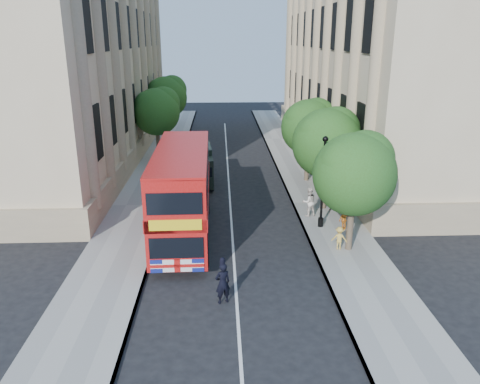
{
  "coord_description": "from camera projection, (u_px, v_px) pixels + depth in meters",
  "views": [
    {
      "loc": [
        -0.58,
        -18.21,
        10.26
      ],
      "look_at": [
        0.45,
        5.77,
        2.3
      ],
      "focal_mm": 35.0,
      "sensor_mm": 36.0,
      "label": 1
    }
  ],
  "objects": [
    {
      "name": "tree_right_far",
      "position": [
        309.0,
        124.0,
        33.65
      ],
      "size": [
        4.0,
        4.0,
        6.15
      ],
      "color": "#473828",
      "rests_on": "ground"
    },
    {
      "name": "double_decker_bus",
      "position": [
        183.0,
        191.0,
        24.59
      ],
      "size": [
        2.85,
        10.18,
        4.68
      ],
      "rotation": [
        0.0,
        0.0,
        0.01
      ],
      "color": "#AB0E0B",
      "rests_on": "ground"
    },
    {
      "name": "police_constable",
      "position": [
        223.0,
        283.0,
        18.75
      ],
      "size": [
        0.76,
        0.64,
        1.76
      ],
      "primitive_type": "imported",
      "rotation": [
        0.0,
        0.0,
        3.55
      ],
      "color": "black",
      "rests_on": "ground"
    },
    {
      "name": "woman_pedestrian",
      "position": [
        309.0,
        202.0,
        27.69
      ],
      "size": [
        1.02,
        0.9,
        1.75
      ],
      "primitive_type": "imported",
      "rotation": [
        0.0,
        0.0,
        3.46
      ],
      "color": "silver",
      "rests_on": "pavement_right"
    },
    {
      "name": "pavement_right",
      "position": [
        319.0,
        203.0,
        30.22
      ],
      "size": [
        3.5,
        80.0,
        0.12
      ],
      "primitive_type": "cube",
      "color": "gray",
      "rests_on": "ground"
    },
    {
      "name": "box_van",
      "position": [
        198.0,
        167.0,
        33.82
      ],
      "size": [
        2.31,
        4.93,
        2.74
      ],
      "rotation": [
        0.0,
        0.0,
        0.08
      ],
      "color": "black",
      "rests_on": "ground"
    },
    {
      "name": "child_b",
      "position": [
        339.0,
        238.0,
        23.36
      ],
      "size": [
        0.87,
        0.64,
        1.2
      ],
      "primitive_type": "imported",
      "rotation": [
        0.0,
        0.0,
        2.86
      ],
      "color": "gold",
      "rests_on": "pavement_right"
    },
    {
      "name": "child_a",
      "position": [
        344.0,
        220.0,
        25.72
      ],
      "size": [
        0.76,
        0.58,
        1.2
      ],
      "primitive_type": "imported",
      "rotation": [
        0.0,
        0.0,
        3.62
      ],
      "color": "orange",
      "rests_on": "pavement_right"
    },
    {
      "name": "ground",
      "position": [
        235.0,
        283.0,
        20.52
      ],
      "size": [
        120.0,
        120.0,
        0.0
      ],
      "primitive_type": "plane",
      "color": "black",
      "rests_on": "ground"
    },
    {
      "name": "lamp_post",
      "position": [
        323.0,
        186.0,
        25.62
      ],
      "size": [
        0.32,
        0.32,
        5.16
      ],
      "color": "black",
      "rests_on": "pavement_right"
    },
    {
      "name": "tree_right_mid",
      "position": [
        328.0,
        140.0,
        27.92
      ],
      "size": [
        4.2,
        4.2,
        6.37
      ],
      "color": "#473828",
      "rests_on": "ground"
    },
    {
      "name": "building_right",
      "position": [
        383.0,
        52.0,
        41.0
      ],
      "size": [
        12.0,
        38.0,
        18.0
      ],
      "primitive_type": "cube",
      "color": "#C5AE88",
      "rests_on": "ground"
    },
    {
      "name": "pavement_left",
      "position": [
        140.0,
        206.0,
        29.75
      ],
      "size": [
        3.5,
        80.0,
        0.12
      ],
      "primitive_type": "cube",
      "color": "gray",
      "rests_on": "ground"
    },
    {
      "name": "tree_left_far",
      "position": [
        157.0,
        109.0,
        39.77
      ],
      "size": [
        4.0,
        4.0,
        6.3
      ],
      "color": "#473828",
      "rests_on": "ground"
    },
    {
      "name": "tree_right_near",
      "position": [
        355.0,
        170.0,
        22.3
      ],
      "size": [
        4.0,
        4.0,
        6.08
      ],
      "color": "#473828",
      "rests_on": "ground"
    },
    {
      "name": "building_left",
      "position": [
        64.0,
        53.0,
        39.89
      ],
      "size": [
        12.0,
        38.0,
        18.0
      ],
      "primitive_type": "cube",
      "color": "#C5AE88",
      "rests_on": "ground"
    },
    {
      "name": "tree_left_back",
      "position": [
        167.0,
        95.0,
        47.28
      ],
      "size": [
        4.2,
        4.2,
        6.65
      ],
      "color": "#473828",
      "rests_on": "ground"
    }
  ]
}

